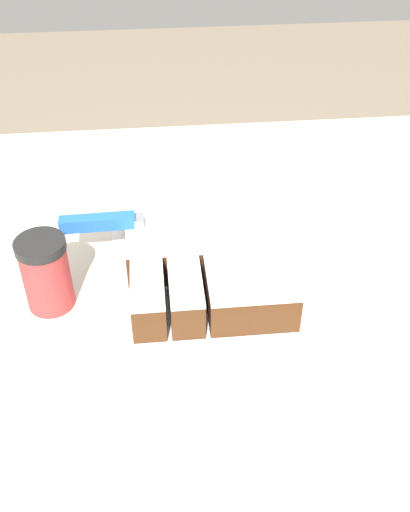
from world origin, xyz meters
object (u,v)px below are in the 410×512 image
(cake, at_px, (207,255))
(knife, at_px, (125,222))
(cake_board, at_px, (205,273))
(coffee_cup, at_px, (46,273))

(cake, bearing_deg, knife, 160.71)
(cake_board, height_order, coffee_cup, coffee_cup)
(cake, relative_size, knife, 0.82)
(cake_board, relative_size, knife, 0.98)
(cake_board, distance_m, cake, 0.04)
(cake, xyz_separation_m, coffee_cup, (-0.24, -0.05, 0.02))
(knife, bearing_deg, cake_board, -22.76)
(coffee_cup, bearing_deg, cake, 10.77)
(cake_board, bearing_deg, knife, 158.89)
(cake_board, distance_m, knife, 0.15)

